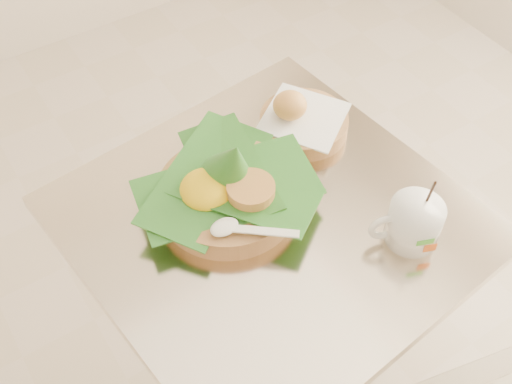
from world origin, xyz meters
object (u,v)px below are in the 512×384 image
rice_basket (227,188)px  cafe_table (269,279)px  coffee_mug (413,222)px  bread_basket (301,120)px

rice_basket → cafe_table: bearing=-56.6°
rice_basket → coffee_mug: (0.24, -0.25, -0.00)m
rice_basket → bread_basket: rice_basket is taller
cafe_table → bread_basket: size_ratio=3.45×
cafe_table → coffee_mug: coffee_mug is taller
coffee_mug → bread_basket: bearing=90.8°
coffee_mug → rice_basket: bearing=133.7°
cafe_table → coffee_mug: 0.38m
rice_basket → coffee_mug: bearing=-46.3°
cafe_table → rice_basket: size_ratio=2.22×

